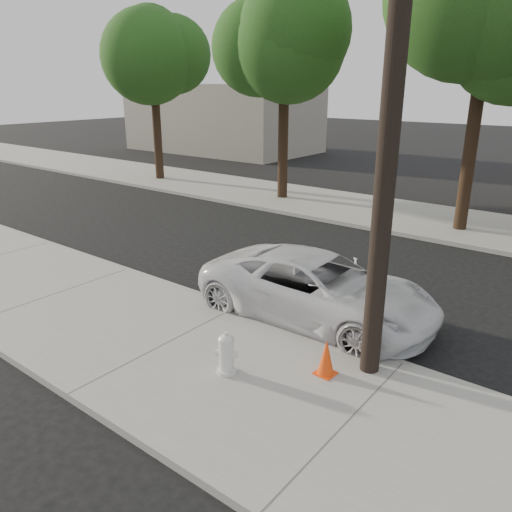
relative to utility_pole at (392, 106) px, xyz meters
name	(u,v)px	position (x,y,z in m)	size (l,w,h in m)	color
ground	(289,285)	(-3.60, 2.70, -4.70)	(120.00, 120.00, 0.00)	black
near_sidewalk	(167,346)	(-3.60, -1.60, -4.62)	(90.00, 4.40, 0.15)	gray
far_sidewalk	(412,217)	(-3.60, 11.20, -4.62)	(90.00, 5.00, 0.15)	gray
curb_near	(238,309)	(-3.60, 0.60, -4.62)	(90.00, 0.12, 0.16)	#9E9B93
building_far	(223,118)	(-23.60, 22.70, -2.20)	(14.00, 8.00, 5.00)	gray
utility_pole	(392,106)	(0.00, 0.00, 0.00)	(1.40, 0.34, 9.00)	black
tree_a	(153,52)	(-17.40, 10.55, 1.83)	(4.65, 4.50, 9.00)	black
tree_b	(286,55)	(-9.41, 10.76, 1.45)	(4.34, 4.20, 8.45)	black
tree_c	(494,19)	(-1.38, 10.34, 2.21)	(4.96, 4.80, 9.55)	black
police_cruiser	(317,288)	(-1.98, 1.42, -3.95)	(2.47, 5.36, 1.49)	silver
fire_hydrant	(227,354)	(-1.95, -1.67, -4.19)	(0.40, 0.36, 0.74)	silver
traffic_cone	(326,358)	(-0.54, -0.63, -4.23)	(0.37, 0.37, 0.67)	#F8420D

